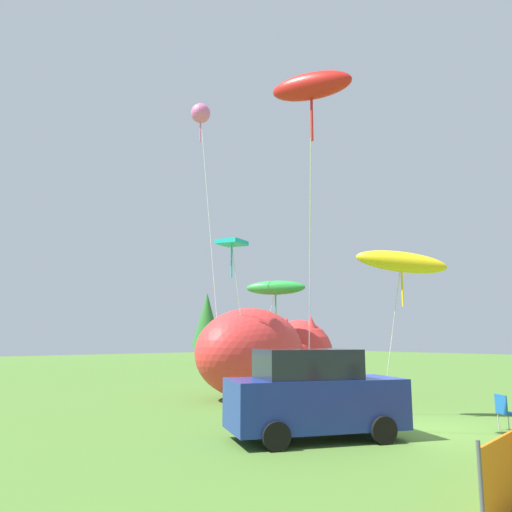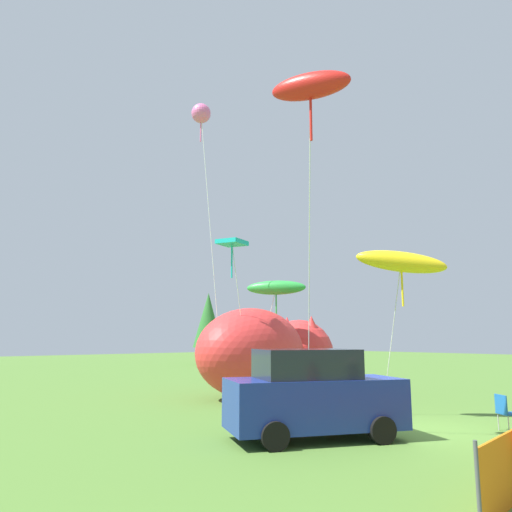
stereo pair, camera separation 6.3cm
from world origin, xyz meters
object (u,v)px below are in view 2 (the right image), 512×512
Objects in this scene: kite_red_lizard at (310,88)px; parked_car at (313,395)px; inflatable_cat at (267,355)px; folding_chair at (507,410)px; kite_yellow_hero at (401,262)px; kite_green_fish at (276,288)px; kite_teal_diamond at (232,245)px; kite_pink_octopus at (201,115)px.

parked_car is at bearing 46.64° from kite_red_lizard.
kite_red_lizard is at bearing -141.21° from inflatable_cat.
kite_yellow_hero reaches higher than folding_chair.
kite_red_lizard is 11.03m from kite_green_fish.
kite_teal_diamond reaches higher than inflatable_cat.
kite_pink_octopus is at bearing 125.25° from inflatable_cat.
kite_green_fish reaches higher than inflatable_cat.
kite_green_fish is at bearing 116.56° from folding_chair.
inflatable_cat is 2.85m from kite_green_fish.
kite_red_lizard is (-5.89, -8.04, 6.30)m from inflatable_cat.
kite_red_lizard reaches higher than kite_green_fish.
kite_red_lizard reaches higher than parked_car.
kite_teal_diamond is (2.42, 6.09, 4.62)m from parked_car.
inflatable_cat is at bearing 81.17° from kite_yellow_hero.
kite_red_lizard reaches higher than kite_teal_diamond.
kite_yellow_hero reaches higher than kite_green_fish.
kite_green_fish is at bearing 76.78° from parked_car.
parked_car is 6.98m from kite_red_lizard.
kite_red_lizard is 1.76× the size of kite_green_fish.
kite_teal_diamond is (-1.91, 8.52, 5.09)m from folding_chair.
kite_yellow_hero is (-1.10, -7.10, 2.87)m from inflatable_cat.
kite_green_fish is at bearing 20.55° from kite_teal_diamond.
kite_teal_diamond is 1.23× the size of kite_green_fish.
kite_teal_diamond is (-1.60, 5.96, 1.16)m from kite_yellow_hero.
kite_red_lizard is at bearing -108.45° from parked_car.
folding_chair is 9.75m from inflatable_cat.
parked_car is 8.88m from inflatable_cat.
kite_pink_octopus is (-2.17, 1.81, 10.28)m from inflatable_cat.
kite_teal_diamond is at bearing -100.26° from kite_pink_octopus.
folding_chair is at bearing -83.13° from kite_yellow_hero.
folding_chair is 16.19m from kite_pink_octopus.
folding_chair is 0.15× the size of kite_teal_diamond.
kite_pink_octopus is 2.63× the size of kite_green_fish.
kite_yellow_hero is 1.06× the size of kite_green_fish.
inflatable_cat reaches higher than folding_chair.
folding_chair is 10.11m from kite_teal_diamond.
kite_green_fish is (2.82, -1.69, -7.51)m from kite_pink_octopus.
kite_pink_octopus reaches higher than kite_red_lizard.
inflatable_cat is 7.74m from kite_yellow_hero.
inflatable_cat is 1.75× the size of kite_green_fish.
kite_yellow_hero is at bearing -74.94° from kite_teal_diamond.
kite_pink_octopus reaches higher than kite_teal_diamond.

